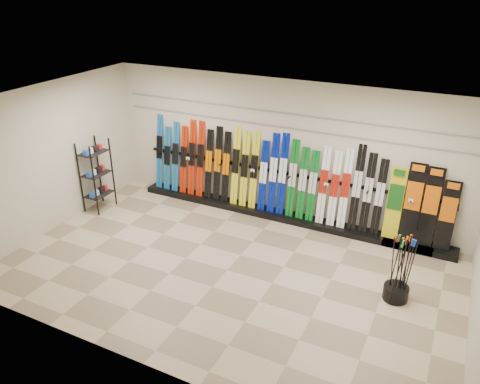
% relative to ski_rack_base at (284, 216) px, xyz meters
% --- Properties ---
extents(floor, '(8.00, 8.00, 0.00)m').
position_rel_ski_rack_base_xyz_m(floor, '(-0.22, -2.28, -0.06)').
color(floor, gray).
rests_on(floor, ground).
extents(back_wall, '(8.00, 0.00, 8.00)m').
position_rel_ski_rack_base_xyz_m(back_wall, '(-0.22, 0.22, 1.44)').
color(back_wall, beige).
rests_on(back_wall, floor).
extents(left_wall, '(0.00, 5.00, 5.00)m').
position_rel_ski_rack_base_xyz_m(left_wall, '(-4.22, -2.28, 1.44)').
color(left_wall, beige).
rests_on(left_wall, floor).
extents(ceiling, '(8.00, 8.00, 0.00)m').
position_rel_ski_rack_base_xyz_m(ceiling, '(-0.22, -2.28, 2.94)').
color(ceiling, silver).
rests_on(ceiling, back_wall).
extents(ski_rack_base, '(8.00, 0.40, 0.12)m').
position_rel_ski_rack_base_xyz_m(ski_rack_base, '(0.00, 0.00, 0.00)').
color(ski_rack_base, black).
rests_on(ski_rack_base, floor).
extents(skis, '(5.38, 0.30, 1.81)m').
position_rel_ski_rack_base_xyz_m(skis, '(-0.69, 0.08, 0.89)').
color(skis, '#145D9C').
rests_on(skis, ski_rack_base).
extents(snowboards, '(1.26, 0.24, 1.58)m').
position_rel_ski_rack_base_xyz_m(snowboards, '(2.70, 0.07, 0.80)').
color(snowboards, gold).
rests_on(snowboards, ski_rack_base).
extents(accessory_rack, '(0.40, 0.60, 1.62)m').
position_rel_ski_rack_base_xyz_m(accessory_rack, '(-3.97, -1.36, 0.75)').
color(accessory_rack, black).
rests_on(accessory_rack, floor).
extents(pole_bin, '(0.41, 0.41, 0.25)m').
position_rel_ski_rack_base_xyz_m(pole_bin, '(2.65, -1.78, 0.07)').
color(pole_bin, black).
rests_on(pole_bin, floor).
extents(ski_poles, '(0.36, 0.33, 1.18)m').
position_rel_ski_rack_base_xyz_m(ski_poles, '(2.68, -1.80, 0.55)').
color(ski_poles, black).
rests_on(ski_poles, pole_bin).
extents(slatwall_rail_0, '(7.60, 0.02, 0.03)m').
position_rel_ski_rack_base_xyz_m(slatwall_rail_0, '(-0.22, 0.20, 1.94)').
color(slatwall_rail_0, gray).
rests_on(slatwall_rail_0, back_wall).
extents(slatwall_rail_1, '(7.60, 0.02, 0.03)m').
position_rel_ski_rack_base_xyz_m(slatwall_rail_1, '(-0.22, 0.20, 2.24)').
color(slatwall_rail_1, gray).
rests_on(slatwall_rail_1, back_wall).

